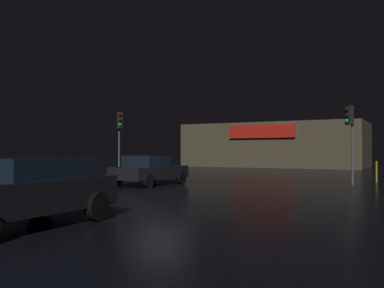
{
  "coord_description": "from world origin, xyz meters",
  "views": [
    {
      "loc": [
        9.45,
        -14.63,
        1.61
      ],
      "look_at": [
        -1.11,
        4.86,
        1.99
      ],
      "focal_mm": 39.59,
      "sensor_mm": 36.0,
      "label": 1
    }
  ],
  "objects_px": {
    "car_far": "(20,191)",
    "traffic_signal_main": "(350,124)",
    "car_near": "(149,170)",
    "store_building": "(275,145)",
    "traffic_signal_opposite": "(120,128)"
  },
  "relations": [
    {
      "from": "car_near",
      "to": "car_far",
      "type": "xyz_separation_m",
      "value": [
        4.03,
        -10.75,
        0.06
      ]
    },
    {
      "from": "store_building",
      "to": "traffic_signal_opposite",
      "type": "distance_m",
      "value": 22.83
    },
    {
      "from": "traffic_signal_main",
      "to": "car_near",
      "type": "xyz_separation_m",
      "value": [
        -8.47,
        -4.56,
        -2.19
      ]
    },
    {
      "from": "car_near",
      "to": "car_far",
      "type": "relative_size",
      "value": 0.88
    },
    {
      "from": "store_building",
      "to": "traffic_signal_opposite",
      "type": "height_order",
      "value": "store_building"
    },
    {
      "from": "store_building",
      "to": "traffic_signal_opposite",
      "type": "xyz_separation_m",
      "value": [
        -2.74,
        -22.65,
        0.82
      ]
    },
    {
      "from": "store_building",
      "to": "car_near",
      "type": "bearing_deg",
      "value": -85.54
    },
    {
      "from": "traffic_signal_opposite",
      "to": "car_far",
      "type": "xyz_separation_m",
      "value": [
        8.84,
        -14.57,
        -2.27
      ]
    },
    {
      "from": "traffic_signal_main",
      "to": "car_far",
      "type": "relative_size",
      "value": 0.82
    },
    {
      "from": "store_building",
      "to": "car_far",
      "type": "xyz_separation_m",
      "value": [
        6.1,
        -37.23,
        -1.46
      ]
    },
    {
      "from": "store_building",
      "to": "traffic_signal_main",
      "type": "relative_size",
      "value": 4.75
    },
    {
      "from": "car_far",
      "to": "traffic_signal_main",
      "type": "bearing_deg",
      "value": 73.82
    },
    {
      "from": "traffic_signal_main",
      "to": "car_near",
      "type": "relative_size",
      "value": 0.93
    },
    {
      "from": "store_building",
      "to": "car_far",
      "type": "bearing_deg",
      "value": -80.7
    },
    {
      "from": "traffic_signal_main",
      "to": "car_far",
      "type": "xyz_separation_m",
      "value": [
        -4.44,
        -15.31,
        -2.13
      ]
    }
  ]
}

